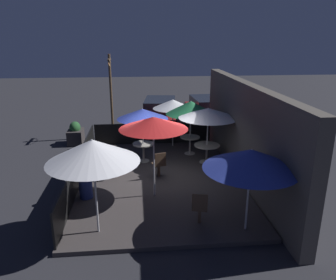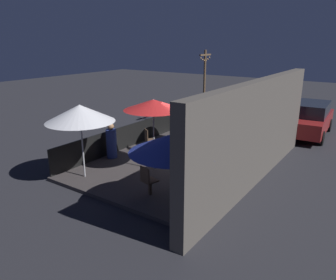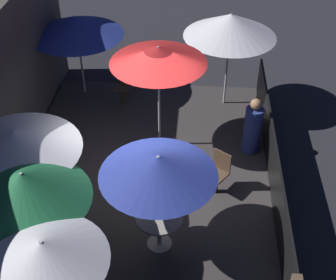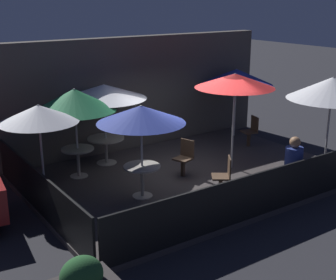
{
  "view_description": "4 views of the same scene",
  "coord_description": "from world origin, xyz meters",
  "px_view_note": "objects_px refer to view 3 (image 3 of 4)",
  "views": [
    {
      "loc": [
        10.38,
        -0.69,
        4.83
      ],
      "look_at": [
        -0.31,
        0.34,
        1.39
      ],
      "focal_mm": 35.0,
      "sensor_mm": 36.0,
      "label": 1
    },
    {
      "loc": [
        9.84,
        6.26,
        4.49
      ],
      "look_at": [
        0.45,
        -0.2,
        0.99
      ],
      "focal_mm": 35.0,
      "sensor_mm": 36.0,
      "label": 2
    },
    {
      "loc": [
        -7.13,
        -1.06,
        6.91
      ],
      "look_at": [
        0.33,
        -0.5,
        0.98
      ],
      "focal_mm": 50.0,
      "sensor_mm": 36.0,
      "label": 3
    },
    {
      "loc": [
        -6.65,
        -8.81,
        4.43
      ],
      "look_at": [
        -0.79,
        -0.27,
        1.24
      ],
      "focal_mm": 50.0,
      "sensor_mm": 36.0,
      "label": 4
    }
  ],
  "objects_px": {
    "patio_umbrella_3": "(43,252)",
    "patio_umbrella_6": "(158,55)",
    "patio_umbrella_4": "(77,26)",
    "patio_umbrella_5": "(231,25)",
    "patio_chair_2": "(141,166)",
    "patio_chair_0": "(218,171)",
    "dining_table_2": "(30,201)",
    "dining_table_0": "(159,222)",
    "patron_0": "(253,128)",
    "patio_chair_1": "(123,85)",
    "patio_umbrella_0": "(158,166)",
    "patio_umbrella_1": "(24,187)",
    "dining_table_1": "(40,246)",
    "patio_umbrella_2": "(14,142)"
  },
  "relations": [
    {
      "from": "patio_umbrella_5",
      "to": "dining_table_2",
      "type": "height_order",
      "value": "patio_umbrella_5"
    },
    {
      "from": "patio_umbrella_3",
      "to": "patio_umbrella_4",
      "type": "bearing_deg",
      "value": 9.4
    },
    {
      "from": "patio_umbrella_4",
      "to": "patio_umbrella_6",
      "type": "xyz_separation_m",
      "value": [
        -2.08,
        -2.2,
        0.4
      ]
    },
    {
      "from": "patio_umbrella_1",
      "to": "patio_umbrella_3",
      "type": "xyz_separation_m",
      "value": [
        -1.1,
        -0.6,
        -0.07
      ]
    },
    {
      "from": "patio_umbrella_1",
      "to": "patron_0",
      "type": "distance_m",
      "value": 5.32
    },
    {
      "from": "patio_umbrella_3",
      "to": "patio_chair_2",
      "type": "bearing_deg",
      "value": -14.08
    },
    {
      "from": "dining_table_1",
      "to": "patio_umbrella_4",
      "type": "bearing_deg",
      "value": 5.27
    },
    {
      "from": "patio_umbrella_3",
      "to": "patio_chair_2",
      "type": "distance_m",
      "value": 3.7
    },
    {
      "from": "patio_umbrella_5",
      "to": "patron_0",
      "type": "bearing_deg",
      "value": -163.48
    },
    {
      "from": "patio_chair_1",
      "to": "patio_chair_2",
      "type": "distance_m",
      "value": 3.18
    },
    {
      "from": "patio_umbrella_5",
      "to": "patron_0",
      "type": "relative_size",
      "value": 1.78
    },
    {
      "from": "patio_umbrella_4",
      "to": "dining_table_0",
      "type": "relative_size",
      "value": 2.78
    },
    {
      "from": "patio_umbrella_6",
      "to": "patio_chair_1",
      "type": "height_order",
      "value": "patio_umbrella_6"
    },
    {
      "from": "patio_umbrella_3",
      "to": "patio_umbrella_6",
      "type": "relative_size",
      "value": 0.84
    },
    {
      "from": "dining_table_1",
      "to": "patron_0",
      "type": "bearing_deg",
      "value": -46.76
    },
    {
      "from": "patio_umbrella_3",
      "to": "patio_chair_0",
      "type": "distance_m",
      "value": 4.26
    },
    {
      "from": "patio_umbrella_0",
      "to": "patron_0",
      "type": "height_order",
      "value": "patio_umbrella_0"
    },
    {
      "from": "patio_umbrella_1",
      "to": "patio_umbrella_2",
      "type": "height_order",
      "value": "patio_umbrella_1"
    },
    {
      "from": "patio_umbrella_1",
      "to": "patio_chair_2",
      "type": "bearing_deg",
      "value": -32.74
    },
    {
      "from": "dining_table_1",
      "to": "patio_umbrella_2",
      "type": "bearing_deg",
      "value": 25.57
    },
    {
      "from": "dining_table_1",
      "to": "dining_table_0",
      "type": "bearing_deg",
      "value": -70.81
    },
    {
      "from": "patio_umbrella_3",
      "to": "patio_umbrella_6",
      "type": "xyz_separation_m",
      "value": [
        4.67,
        -1.08,
        0.41
      ]
    },
    {
      "from": "patio_umbrella_6",
      "to": "patio_chair_0",
      "type": "xyz_separation_m",
      "value": [
        -1.42,
        -1.31,
        -1.79
      ]
    },
    {
      "from": "patio_umbrella_5",
      "to": "patio_chair_2",
      "type": "distance_m",
      "value": 4.0
    },
    {
      "from": "patio_chair_2",
      "to": "patio_umbrella_0",
      "type": "bearing_deg",
      "value": 0.0
    },
    {
      "from": "patio_umbrella_2",
      "to": "patron_0",
      "type": "relative_size",
      "value": 1.63
    },
    {
      "from": "patio_umbrella_3",
      "to": "dining_table_1",
      "type": "bearing_deg",
      "value": 28.45
    },
    {
      "from": "patio_umbrella_1",
      "to": "patio_chair_1",
      "type": "bearing_deg",
      "value": -6.47
    },
    {
      "from": "patio_umbrella_4",
      "to": "patio_chair_1",
      "type": "height_order",
      "value": "patio_umbrella_4"
    },
    {
      "from": "patio_umbrella_1",
      "to": "patio_umbrella_3",
      "type": "bearing_deg",
      "value": -151.55
    },
    {
      "from": "patio_umbrella_3",
      "to": "patio_umbrella_5",
      "type": "relative_size",
      "value": 0.86
    },
    {
      "from": "patio_umbrella_5",
      "to": "patio_chair_1",
      "type": "relative_size",
      "value": 2.68
    },
    {
      "from": "dining_table_2",
      "to": "patio_chair_1",
      "type": "relative_size",
      "value": 1.08
    },
    {
      "from": "patio_umbrella_1",
      "to": "patio_umbrella_6",
      "type": "relative_size",
      "value": 0.89
    },
    {
      "from": "patio_umbrella_0",
      "to": "patron_0",
      "type": "relative_size",
      "value": 1.54
    },
    {
      "from": "patio_umbrella_6",
      "to": "dining_table_0",
      "type": "relative_size",
      "value": 3.01
    },
    {
      "from": "patio_umbrella_3",
      "to": "dining_table_2",
      "type": "xyz_separation_m",
      "value": [
        2.13,
        1.09,
        -1.31
      ]
    },
    {
      "from": "patio_umbrella_4",
      "to": "patio_umbrella_6",
      "type": "height_order",
      "value": "patio_umbrella_6"
    },
    {
      "from": "patio_umbrella_2",
      "to": "patio_chair_1",
      "type": "height_order",
      "value": "patio_umbrella_2"
    },
    {
      "from": "patio_umbrella_5",
      "to": "patio_umbrella_6",
      "type": "relative_size",
      "value": 0.98
    },
    {
      "from": "patio_umbrella_5",
      "to": "dining_table_2",
      "type": "relative_size",
      "value": 2.47
    },
    {
      "from": "patio_umbrella_0",
      "to": "patio_umbrella_3",
      "type": "bearing_deg",
      "value": 142.91
    },
    {
      "from": "patio_umbrella_0",
      "to": "patio_umbrella_6",
      "type": "relative_size",
      "value": 0.84
    },
    {
      "from": "patio_umbrella_4",
      "to": "patio_chair_0",
      "type": "distance_m",
      "value": 5.15
    },
    {
      "from": "dining_table_0",
      "to": "dining_table_1",
      "type": "height_order",
      "value": "dining_table_1"
    },
    {
      "from": "patio_umbrella_1",
      "to": "patio_umbrella_3",
      "type": "distance_m",
      "value": 1.25
    },
    {
      "from": "patio_umbrella_0",
      "to": "patio_umbrella_5",
      "type": "distance_m",
      "value": 4.9
    },
    {
      "from": "patio_umbrella_6",
      "to": "dining_table_0",
      "type": "distance_m",
      "value": 3.38
    },
    {
      "from": "dining_table_1",
      "to": "patio_chair_0",
      "type": "height_order",
      "value": "patio_chair_0"
    },
    {
      "from": "patio_chair_0",
      "to": "patron_0",
      "type": "relative_size",
      "value": 0.69
    }
  ]
}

